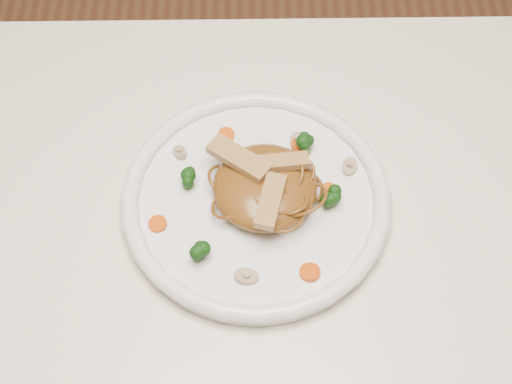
{
  "coord_description": "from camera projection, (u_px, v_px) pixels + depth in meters",
  "views": [
    {
      "loc": [
        -0.01,
        -0.34,
        1.46
      ],
      "look_at": [
        -0.0,
        0.1,
        0.78
      ],
      "focal_mm": 50.25,
      "sensor_mm": 36.0,
      "label": 1
    }
  ],
  "objects": [
    {
      "name": "chicken_a",
      "position": [
        282.0,
        162.0,
        0.79
      ],
      "size": [
        0.06,
        0.03,
        0.01
      ],
      "primitive_type": "cube",
      "rotation": [
        0.0,
        0.0,
        0.16
      ],
      "color": "tan",
      "rests_on": "noodle_mound"
    },
    {
      "name": "noodle_mound",
      "position": [
        265.0,
        187.0,
        0.8
      ],
      "size": [
        0.14,
        0.14,
        0.04
      ],
      "primitive_type": "ellipsoid",
      "rotation": [
        0.0,
        0.0,
        0.19
      ],
      "color": "brown",
      "rests_on": "plate"
    },
    {
      "name": "carrot_0",
      "position": [
        300.0,
        145.0,
        0.85
      ],
      "size": [
        0.03,
        0.03,
        0.0
      ],
      "primitive_type": "cylinder",
      "rotation": [
        0.0,
        0.0,
        0.37
      ],
      "color": "#DD5508",
      "rests_on": "plate"
    },
    {
      "name": "mushroom_2",
      "position": [
        180.0,
        152.0,
        0.84
      ],
      "size": [
        0.03,
        0.03,
        0.01
      ],
      "primitive_type": "cylinder",
      "rotation": [
        0.0,
        0.0,
        -1.08
      ],
      "color": "#C2AD91",
      "rests_on": "plate"
    },
    {
      "name": "broccoli_3",
      "position": [
        330.0,
        196.0,
        0.8
      ],
      "size": [
        0.03,
        0.03,
        0.03
      ],
      "primitive_type": null,
      "rotation": [
        0.0,
        0.0,
        -0.06
      ],
      "color": "#113C0C",
      "rests_on": "plate"
    },
    {
      "name": "carrot_4",
      "position": [
        310.0,
        272.0,
        0.76
      ],
      "size": [
        0.03,
        0.03,
        0.0
      ],
      "primitive_type": "cylinder",
      "rotation": [
        0.0,
        0.0,
        -0.32
      ],
      "color": "#DD5508",
      "rests_on": "plate"
    },
    {
      "name": "mushroom_0",
      "position": [
        247.0,
        276.0,
        0.76
      ],
      "size": [
        0.03,
        0.03,
        0.01
      ],
      "primitive_type": "cylinder",
      "rotation": [
        0.0,
        0.0,
        -0.09
      ],
      "color": "#C2AD91",
      "rests_on": "plate"
    },
    {
      "name": "broccoli_1",
      "position": [
        187.0,
        177.0,
        0.81
      ],
      "size": [
        0.03,
        0.03,
        0.03
      ],
      "primitive_type": null,
      "rotation": [
        0.0,
        0.0,
        -0.22
      ],
      "color": "#113C0C",
      "rests_on": "plate"
    },
    {
      "name": "mushroom_1",
      "position": [
        350.0,
        167.0,
        0.83
      ],
      "size": [
        0.03,
        0.03,
        0.01
      ],
      "primitive_type": "cylinder",
      "rotation": [
        0.0,
        0.0,
        1.26
      ],
      "color": "#C2AD91",
      "rests_on": "plate"
    },
    {
      "name": "broccoli_0",
      "position": [
        306.0,
        143.0,
        0.84
      ],
      "size": [
        0.04,
        0.04,
        0.03
      ],
      "primitive_type": null,
      "rotation": [
        0.0,
        0.0,
        -0.28
      ],
      "color": "#113C0C",
      "rests_on": "plate"
    },
    {
      "name": "carrot_3",
      "position": [
        226.0,
        135.0,
        0.86
      ],
      "size": [
        0.02,
        0.02,
        0.0
      ],
      "primitive_type": "cylinder",
      "rotation": [
        0.0,
        0.0,
        0.11
      ],
      "color": "#DD5508",
      "rests_on": "plate"
    },
    {
      "name": "carrot_2",
      "position": [
        329.0,
        191.0,
        0.82
      ],
      "size": [
        0.02,
        0.02,
        0.0
      ],
      "primitive_type": "cylinder",
      "rotation": [
        0.0,
        0.0,
        0.3
      ],
      "color": "#DD5508",
      "rests_on": "plate"
    },
    {
      "name": "chicken_c",
      "position": [
        270.0,
        201.0,
        0.76
      ],
      "size": [
        0.04,
        0.07,
        0.01
      ],
      "primitive_type": "cube",
      "rotation": [
        0.0,
        0.0,
        4.47
      ],
      "color": "tan",
      "rests_on": "noodle_mound"
    },
    {
      "name": "plate",
      "position": [
        256.0,
        202.0,
        0.82
      ],
      "size": [
        0.34,
        0.34,
        0.02
      ],
      "primitive_type": "cylinder",
      "rotation": [
        0.0,
        0.0,
        0.12
      ],
      "color": "white",
      "rests_on": "table"
    },
    {
      "name": "mushroom_3",
      "position": [
        297.0,
        140.0,
        0.85
      ],
      "size": [
        0.02,
        0.02,
        0.01
      ],
      "primitive_type": "cylinder",
      "rotation": [
        0.0,
        0.0,
        1.67
      ],
      "color": "#C2AD91",
      "rests_on": "plate"
    },
    {
      "name": "broccoli_2",
      "position": [
        196.0,
        249.0,
        0.76
      ],
      "size": [
        0.04,
        0.04,
        0.03
      ],
      "primitive_type": null,
      "rotation": [
        0.0,
        0.0,
        -0.34
      ],
      "color": "#113C0C",
      "rests_on": "plate"
    },
    {
      "name": "table",
      "position": [
        260.0,
        317.0,
        0.86
      ],
      "size": [
        1.2,
        0.8,
        0.75
      ],
      "color": "beige",
      "rests_on": "ground"
    },
    {
      "name": "carrot_1",
      "position": [
        158.0,
        224.0,
        0.79
      ],
      "size": [
        0.02,
        0.02,
        0.0
      ],
      "primitive_type": "cylinder",
      "rotation": [
        0.0,
        0.0,
        0.01
      ],
      "color": "#DD5508",
      "rests_on": "plate"
    },
    {
      "name": "chicken_b",
      "position": [
        239.0,
        158.0,
        0.79
      ],
      "size": [
        0.08,
        0.07,
        0.01
      ],
      "primitive_type": "cube",
      "rotation": [
        0.0,
        0.0,
        2.48
      ],
      "color": "tan",
      "rests_on": "noodle_mound"
    }
  ]
}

